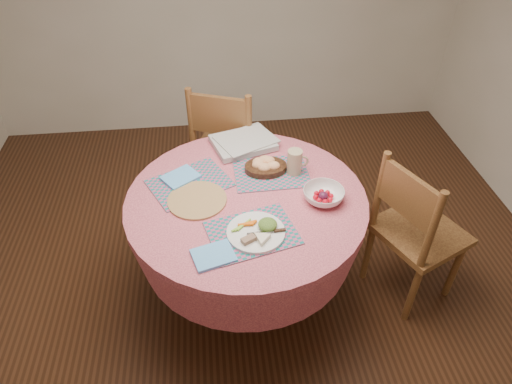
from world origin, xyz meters
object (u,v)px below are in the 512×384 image
(latte_mug, at_px, (295,162))
(chair_right, at_px, (414,230))
(chair_back, at_px, (228,146))
(bread_bowl, at_px, (265,165))
(wicker_trivet, at_px, (197,200))
(dinner_plate, at_px, (258,232))
(fruit_bowl, at_px, (323,195))
(dining_table, at_px, (247,225))

(latte_mug, bearing_deg, chair_right, -22.38)
(chair_back, xyz_separation_m, bread_bowl, (0.17, -0.61, 0.27))
(chair_back, bearing_deg, wicker_trivet, 97.53)
(chair_right, xyz_separation_m, wicker_trivet, (-1.16, 0.09, 0.26))
(dinner_plate, relative_size, fruit_bowl, 1.05)
(wicker_trivet, relative_size, bread_bowl, 1.30)
(wicker_trivet, relative_size, fruit_bowl, 1.15)
(dinner_plate, xyz_separation_m, bread_bowl, (0.10, 0.49, 0.02))
(latte_mug, bearing_deg, dining_table, -148.22)
(chair_right, relative_size, wicker_trivet, 3.19)
(chair_back, distance_m, fruit_bowl, 1.03)
(latte_mug, xyz_separation_m, fruit_bowl, (0.10, -0.24, -0.04))
(chair_right, bearing_deg, bread_bowl, 44.62)
(dining_table, xyz_separation_m, fruit_bowl, (0.38, -0.07, 0.23))
(chair_back, relative_size, bread_bowl, 4.32)
(bread_bowl, xyz_separation_m, latte_mug, (0.16, -0.04, 0.04))
(wicker_trivet, bearing_deg, latte_mug, 18.20)
(latte_mug, height_order, fruit_bowl, latte_mug)
(fruit_bowl, bearing_deg, latte_mug, 113.35)
(dining_table, bearing_deg, bread_bowl, 59.52)
(chair_right, xyz_separation_m, latte_mug, (-0.63, 0.26, 0.33))
(chair_back, height_order, wicker_trivet, chair_back)
(chair_right, distance_m, bread_bowl, 0.89)
(chair_back, bearing_deg, dining_table, 114.57)
(chair_back, bearing_deg, chair_right, 157.73)
(dining_table, distance_m, wicker_trivet, 0.32)
(wicker_trivet, distance_m, fruit_bowl, 0.64)
(dining_table, bearing_deg, fruit_bowl, -9.83)
(wicker_trivet, bearing_deg, bread_bowl, 29.63)
(dining_table, distance_m, latte_mug, 0.43)
(chair_back, relative_size, latte_mug, 7.15)
(bread_bowl, bearing_deg, chair_right, -20.81)
(dinner_plate, bearing_deg, chair_back, 93.85)
(wicker_trivet, height_order, dinner_plate, dinner_plate)
(dinner_plate, bearing_deg, fruit_bowl, 30.29)
(chair_right, xyz_separation_m, bread_bowl, (-0.79, 0.30, 0.29))
(latte_mug, bearing_deg, dinner_plate, -119.54)
(wicker_trivet, height_order, bread_bowl, bread_bowl)
(chair_right, relative_size, dinner_plate, 3.50)
(chair_right, bearing_deg, dinner_plate, 77.39)
(chair_back, height_order, fruit_bowl, chair_back)
(dinner_plate, distance_m, fruit_bowl, 0.42)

